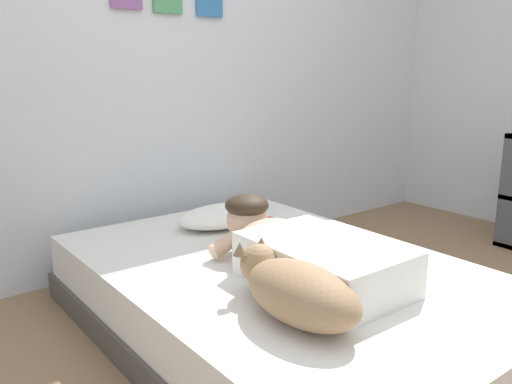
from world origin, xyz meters
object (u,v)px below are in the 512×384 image
at_px(cell_phone, 296,251).
at_px(coffee_cup, 266,225).
at_px(bed, 282,300).
at_px(person_lying, 300,250).
at_px(pillow, 223,216).
at_px(dog, 296,289).

bearing_deg(cell_phone, coffee_cup, 76.29).
bearing_deg(coffee_cup, bed, -120.31).
xyz_separation_m(bed, person_lying, (-0.02, -0.13, 0.27)).
relative_size(pillow, person_lying, 0.57).
bearing_deg(bed, person_lying, -97.17).
bearing_deg(dog, cell_phone, 47.75).
bearing_deg(bed, cell_phone, 27.43).
xyz_separation_m(person_lying, cell_phone, (0.17, 0.21, -0.10)).
distance_m(coffee_cup, cell_phone, 0.33).
xyz_separation_m(person_lying, dog, (-0.27, -0.27, -0.00)).
height_order(bed, dog, dog).
bearing_deg(pillow, dog, -111.40).
xyz_separation_m(bed, cell_phone, (0.16, 0.08, 0.17)).
bearing_deg(dog, coffee_cup, 57.20).
relative_size(pillow, coffee_cup, 4.16).
relative_size(dog, cell_phone, 4.11).
xyz_separation_m(person_lying, coffee_cup, (0.25, 0.53, -0.07)).
relative_size(pillow, cell_phone, 3.71).
relative_size(bed, dog, 3.64).
height_order(person_lying, cell_phone, person_lying).
height_order(bed, person_lying, person_lying).
bearing_deg(person_lying, dog, -134.35).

